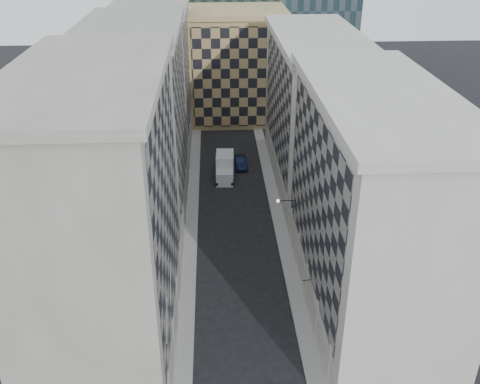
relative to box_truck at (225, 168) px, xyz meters
name	(u,v)px	position (x,y,z in m)	size (l,w,h in m)	color
sidewalk_west	(192,224)	(-4.34, -12.71, -1.34)	(1.50, 100.00, 0.15)	gray
sidewalk_east	(279,222)	(6.16, -12.71, -1.34)	(1.50, 100.00, 0.15)	gray
bldg_left_a	(105,222)	(-9.97, -31.71, 10.41)	(10.80, 22.80, 23.70)	gray
bldg_left_b	(139,127)	(-9.97, -9.71, 9.91)	(10.80, 22.80, 22.70)	gray
bldg_left_c	(156,78)	(-9.97, 12.29, 9.41)	(10.80, 22.80, 21.70)	gray
bldg_right_a	(368,207)	(11.79, -27.71, 8.90)	(10.80, 26.80, 20.70)	#B4B0A5
bldg_right_b	(314,110)	(11.80, -0.71, 8.43)	(10.80, 28.80, 19.70)	#B4B0A5
tan_block	(237,65)	(2.91, 25.19, 8.02)	(16.80, 14.80, 18.80)	tan
flagpoles_left	(169,301)	(-4.99, -36.71, 6.58)	(0.10, 6.33, 2.33)	gray
bracket_lamp	(280,201)	(5.29, -18.71, 4.78)	(1.98, 0.36, 0.36)	black
box_truck	(225,168)	(0.00, 0.00, 0.00)	(2.67, 6.03, 3.26)	silver
dark_car	(241,162)	(2.40, 3.33, -0.68)	(1.56, 4.46, 1.47)	#0E1633
shop_sign	(305,284)	(6.33, -29.75, 2.42)	(0.82, 0.72, 0.80)	black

